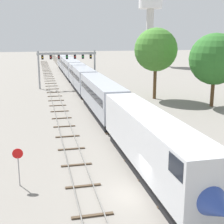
{
  "coord_description": "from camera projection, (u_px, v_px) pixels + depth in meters",
  "views": [
    {
      "loc": [
        -6.3,
        -19.16,
        10.76
      ],
      "look_at": [
        1.0,
        12.0,
        3.0
      ],
      "focal_mm": 51.05,
      "sensor_mm": 36.0,
      "label": 1
    }
  ],
  "objects": [
    {
      "name": "signal_gantry",
      "position": [
        67.0,
        60.0,
        65.27
      ],
      "size": [
        12.1,
        0.49,
        7.69
      ],
      "color": "#999BA0",
      "rests_on": "ground"
    },
    {
      "name": "track_near",
      "position": [
        54.0,
        94.0,
        59.12
      ],
      "size": [
        2.6,
        160.0,
        0.16
      ],
      "color": "slate",
      "rests_on": "ground"
    },
    {
      "name": "passenger_train",
      "position": [
        81.0,
        78.0,
        62.54
      ],
      "size": [
        3.04,
        98.74,
        4.8
      ],
      "color": "silver",
      "rests_on": "ground"
    },
    {
      "name": "trackside_tree_left",
      "position": [
        156.0,
        50.0,
        53.34
      ],
      "size": [
        7.24,
        7.24,
        11.98
      ],
      "color": "brown",
      "rests_on": "ground"
    },
    {
      "name": "water_tower",
      "position": [
        150.0,
        8.0,
        112.4
      ],
      "size": [
        8.48,
        8.48,
        26.16
      ],
      "color": "beige",
      "rests_on": "ground"
    },
    {
      "name": "ground_plane",
      "position": [
        137.0,
        194.0,
        22.06
      ],
      "size": [
        400.0,
        400.0,
        0.0
      ],
      "primitive_type": "plane",
      "color": "gray"
    },
    {
      "name": "track_main",
      "position": [
        72.0,
        79.0,
        79.26
      ],
      "size": [
        2.6,
        200.0,
        0.16
      ],
      "color": "slate",
      "rests_on": "ground"
    },
    {
      "name": "stop_sign",
      "position": [
        18.0,
        162.0,
        22.93
      ],
      "size": [
        0.76,
        0.08,
        2.88
      ],
      "color": "gray",
      "rests_on": "ground"
    },
    {
      "name": "trackside_tree_mid",
      "position": [
        215.0,
        59.0,
        47.59
      ],
      "size": [
        7.7,
        7.7,
        11.1
      ],
      "color": "brown",
      "rests_on": "ground"
    }
  ]
}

